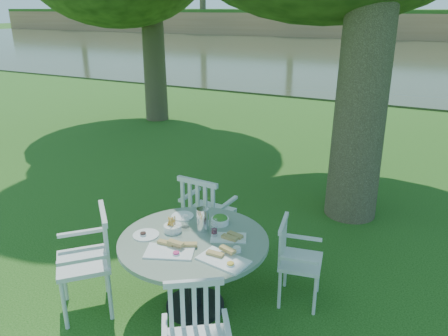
{
  "coord_description": "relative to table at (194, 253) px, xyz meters",
  "views": [
    {
      "loc": [
        2.29,
        -4.35,
        2.73
      ],
      "look_at": [
        0.0,
        0.2,
        0.85
      ],
      "focal_mm": 35.0,
      "sensor_mm": 36.0,
      "label": 1
    }
  ],
  "objects": [
    {
      "name": "chair_se",
      "position": [
        0.48,
        -0.8,
        -0.09
      ],
      "size": [
        0.6,
        0.59,
        0.87
      ],
      "rotation": [
        0.0,
        0.0,
        0.59
      ],
      "color": "silver",
      "rests_on": "ground"
    },
    {
      "name": "tableware",
      "position": [
        -0.0,
        0.06,
        0.19
      ],
      "size": [
        1.18,
        0.95,
        0.23
      ],
      "color": "white",
      "rests_on": "table"
    },
    {
      "name": "ground",
      "position": [
        -0.47,
        1.34,
        -0.6
      ],
      "size": [
        140.0,
        140.0,
        0.0
      ],
      "primitive_type": "plane",
      "color": "#123C0C",
      "rests_on": "ground"
    },
    {
      "name": "chair_sw",
      "position": [
        -0.83,
        -0.41,
        -0.01
      ],
      "size": [
        0.69,
        0.69,
        1.0
      ],
      "rotation": [
        0.0,
        0.0,
        -0.77
      ],
      "color": "silver",
      "rests_on": "ground"
    },
    {
      "name": "river",
      "position": [
        -0.47,
        24.34,
        -0.6
      ],
      "size": [
        100.0,
        28.0,
        0.12
      ],
      "primitive_type": "cube",
      "color": "#2C331E",
      "rests_on": "ground"
    },
    {
      "name": "chair_ne",
      "position": [
        0.77,
        0.55,
        -0.11
      ],
      "size": [
        0.47,
        0.49,
        0.84
      ],
      "rotation": [
        0.0,
        0.0,
        -4.53
      ],
      "color": "silver",
      "rests_on": "ground"
    },
    {
      "name": "chair_nw",
      "position": [
        -0.38,
        0.86,
        -0.02
      ],
      "size": [
        0.53,
        0.49,
        0.99
      ],
      "rotation": [
        0.0,
        0.0,
        -3.2
      ],
      "color": "silver",
      "rests_on": "ground"
    },
    {
      "name": "table",
      "position": [
        0.0,
        0.0,
        0.0
      ],
      "size": [
        1.37,
        1.37,
        0.75
      ],
      "color": "black",
      "rests_on": "ground"
    }
  ]
}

